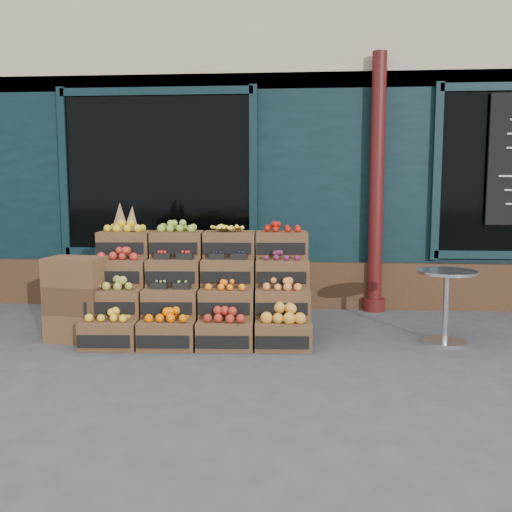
{
  "coord_description": "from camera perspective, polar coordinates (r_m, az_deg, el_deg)",
  "views": [
    {
      "loc": [
        0.27,
        -5.19,
        1.57
      ],
      "look_at": [
        -0.2,
        0.7,
        0.85
      ],
      "focal_mm": 40.0,
      "sensor_mm": 36.0,
      "label": 1
    }
  ],
  "objects": [
    {
      "name": "ground",
      "position": [
        5.43,
        1.54,
        -9.86
      ],
      "size": [
        60.0,
        60.0,
        0.0
      ],
      "primitive_type": "plane",
      "color": "#3E3E41",
      "rests_on": "ground"
    },
    {
      "name": "spare_crates",
      "position": [
        6.12,
        -17.46,
        -4.11
      ],
      "size": [
        0.62,
        0.47,
        0.86
      ],
      "rotation": [
        0.0,
        0.0,
        -0.13
      ],
      "color": "brown",
      "rests_on": "ground"
    },
    {
      "name": "bistro_table",
      "position": [
        6.01,
        18.48,
        -4.02
      ],
      "size": [
        0.59,
        0.59,
        0.74
      ],
      "rotation": [
        0.0,
        0.0,
        0.09
      ],
      "color": "#B3B4BA",
      "rests_on": "ground"
    },
    {
      "name": "crate_display",
      "position": [
        6.04,
        -5.54,
        -3.94
      ],
      "size": [
        2.3,
        1.22,
        1.4
      ],
      "rotation": [
        0.0,
        0.0,
        0.06
      ],
      "color": "brown",
      "rests_on": "ground"
    },
    {
      "name": "shopkeeper",
      "position": [
        8.29,
        -9.85,
        2.29
      ],
      "size": [
        0.76,
        0.6,
        1.83
      ],
      "primitive_type": "imported",
      "rotation": [
        0.0,
        0.0,
        3.41
      ],
      "color": "#164D1F",
      "rests_on": "ground"
    },
    {
      "name": "shop_facade",
      "position": [
        10.34,
        3.12,
        11.51
      ],
      "size": [
        12.0,
        6.24,
        4.8
      ],
      "color": "black",
      "rests_on": "ground"
    }
  ]
}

